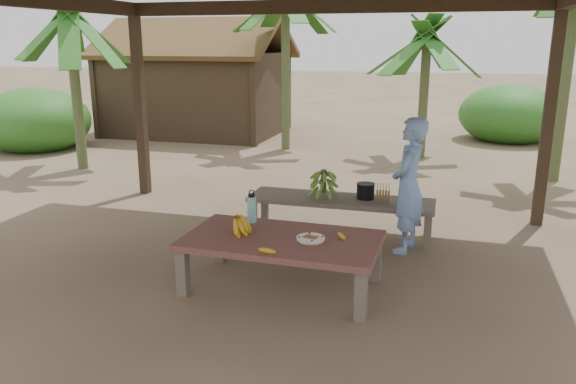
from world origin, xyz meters
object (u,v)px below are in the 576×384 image
(plate, at_px, (311,239))
(bench, at_px, (341,203))
(water_flask, at_px, (252,208))
(cooking_pot, at_px, (366,191))
(ripe_banana_bunch, at_px, (235,224))
(woman, at_px, (408,186))
(work_table, at_px, (282,244))

(plate, bearing_deg, bench, 91.34)
(water_flask, relative_size, cooking_pot, 1.61)
(ripe_banana_bunch, height_order, water_flask, water_flask)
(ripe_banana_bunch, distance_m, woman, 2.01)
(bench, bearing_deg, ripe_banana_bunch, -113.29)
(plate, bearing_deg, woman, 60.10)
(water_flask, distance_m, cooking_pot, 1.67)
(cooking_pot, bearing_deg, ripe_banana_bunch, -119.61)
(water_flask, xyz_separation_m, cooking_pot, (0.94, 1.37, -0.10))
(work_table, relative_size, ripe_banana_bunch, 6.01)
(ripe_banana_bunch, xyz_separation_m, cooking_pot, (0.99, 1.73, -0.05))
(bench, xyz_separation_m, ripe_banana_bunch, (-0.70, -1.66, 0.20))
(work_table, height_order, ripe_banana_bunch, ripe_banana_bunch)
(work_table, bearing_deg, bench, 82.81)
(ripe_banana_bunch, bearing_deg, bench, 67.10)
(work_table, height_order, woman, woman)
(woman, bearing_deg, work_table, -27.07)
(cooking_pot, bearing_deg, bench, -165.78)
(plate, relative_size, cooking_pot, 1.24)
(bench, height_order, woman, woman)
(plate, bearing_deg, water_flask, 152.42)
(plate, distance_m, woman, 1.55)
(ripe_banana_bunch, bearing_deg, plate, -0.10)
(work_table, relative_size, bench, 0.82)
(work_table, xyz_separation_m, cooking_pot, (0.52, 1.73, 0.10))
(ripe_banana_bunch, bearing_deg, woman, 41.40)
(work_table, distance_m, water_flask, 0.59)
(work_table, distance_m, woman, 1.71)
(work_table, relative_size, plate, 6.96)
(plate, distance_m, water_flask, 0.80)
(bench, distance_m, cooking_pot, 0.33)
(ripe_banana_bunch, distance_m, cooking_pot, 1.99)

